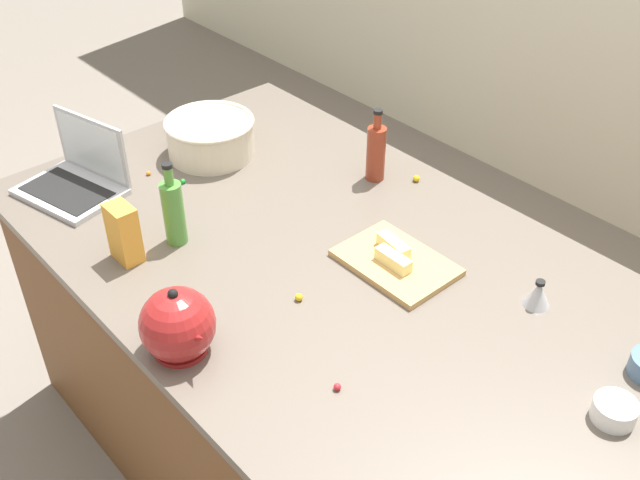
{
  "coord_description": "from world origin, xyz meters",
  "views": [
    {
      "loc": [
        1.22,
        -1.08,
        2.16
      ],
      "look_at": [
        0.0,
        0.0,
        0.95
      ],
      "focal_mm": 41.61,
      "sensor_mm": 36.0,
      "label": 1
    }
  ],
  "objects": [
    {
      "name": "ground_plane",
      "position": [
        0.0,
        0.0,
        0.0
      ],
      "size": [
        12.0,
        12.0,
        0.0
      ],
      "primitive_type": "plane",
      "color": "slate"
    },
    {
      "name": "island_counter",
      "position": [
        0.0,
        0.0,
        0.45
      ],
      "size": [
        1.95,
        1.17,
        0.9
      ],
      "color": "brown",
      "rests_on": "ground"
    },
    {
      "name": "laptop",
      "position": [
        -0.75,
        -0.34,
        0.95
      ],
      "size": [
        0.35,
        0.3,
        0.22
      ],
      "color": "#B7B7BC",
      "rests_on": "island_counter"
    },
    {
      "name": "mixing_bowl_large",
      "position": [
        -0.66,
        0.09,
        0.97
      ],
      "size": [
        0.3,
        0.3,
        0.13
      ],
      "color": "beige",
      "rests_on": "island_counter"
    },
    {
      "name": "bottle_soy",
      "position": [
        -0.18,
        0.4,
        1.0
      ],
      "size": [
        0.06,
        0.06,
        0.24
      ],
      "color": "maroon",
      "rests_on": "island_counter"
    },
    {
      "name": "bottle_olive",
      "position": [
        -0.32,
        -0.26,
        1.0
      ],
      "size": [
        0.06,
        0.06,
        0.25
      ],
      "color": "#4C8C38",
      "rests_on": "island_counter"
    },
    {
      "name": "kettle",
      "position": [
        0.06,
        -0.49,
        0.98
      ],
      "size": [
        0.21,
        0.18,
        0.2
      ],
      "color": "maroon",
      "rests_on": "island_counter"
    },
    {
      "name": "cutting_board",
      "position": [
        0.17,
        0.12,
        0.91
      ],
      "size": [
        0.31,
        0.22,
        0.02
      ],
      "primitive_type": "cube",
      "color": "tan",
      "rests_on": "island_counter"
    },
    {
      "name": "butter_stick_left",
      "position": [
        0.18,
        0.1,
        0.94
      ],
      "size": [
        0.11,
        0.04,
        0.04
      ],
      "primitive_type": "cube",
      "rotation": [
        0.0,
        0.0,
        -0.02
      ],
      "color": "#F4E58C",
      "rests_on": "cutting_board"
    },
    {
      "name": "butter_stick_right",
      "position": [
        0.14,
        0.15,
        0.94
      ],
      "size": [
        0.11,
        0.05,
        0.04
      ],
      "primitive_type": "cube",
      "rotation": [
        0.0,
        0.0,
        -0.14
      ],
      "color": "#F4E58C",
      "rests_on": "cutting_board"
    },
    {
      "name": "ramekin_medium",
      "position": [
        0.85,
        0.09,
        0.92
      ],
      "size": [
        0.1,
        0.1,
        0.05
      ],
      "primitive_type": "cylinder",
      "color": "white",
      "rests_on": "island_counter"
    },
    {
      "name": "ramekin_wide",
      "position": [
        -0.88,
        0.13,
        0.92
      ],
      "size": [
        0.08,
        0.08,
        0.04
      ],
      "primitive_type": "cylinder",
      "color": "slate",
      "rests_on": "island_counter"
    },
    {
      "name": "kitchen_timer",
      "position": [
        0.52,
        0.28,
        0.94
      ],
      "size": [
        0.07,
        0.07,
        0.08
      ],
      "color": "#B2B2B7",
      "rests_on": "island_counter"
    },
    {
      "name": "candy_bag",
      "position": [
        -0.34,
        -0.41,
        0.99
      ],
      "size": [
        0.09,
        0.06,
        0.17
      ],
      "primitive_type": "cube",
      "color": "gold",
      "rests_on": "island_counter"
    },
    {
      "name": "candy_0",
      "position": [
        0.4,
        -0.3,
        0.91
      ],
      "size": [
        0.02,
        0.02,
        0.02
      ],
      "primitive_type": "sphere",
      "color": "red",
      "rests_on": "island_counter"
    },
    {
      "name": "candy_1",
      "position": [
        -0.09,
        0.49,
        0.91
      ],
      "size": [
        0.02,
        0.02,
        0.02
      ],
      "primitive_type": "sphere",
      "color": "green",
      "rests_on": "island_counter"
    },
    {
      "name": "candy_2",
      "position": [
        -0.68,
        -0.14,
        0.91
      ],
      "size": [
        0.01,
        0.01,
        0.01
      ],
      "primitive_type": "sphere",
      "color": "orange",
      "rests_on": "island_counter"
    },
    {
      "name": "candy_3",
      "position": [
        0.11,
        -0.17,
        0.91
      ],
      "size": [
        0.02,
        0.02,
        0.02
      ],
      "primitive_type": "sphere",
      "color": "yellow",
      "rests_on": "island_counter"
    },
    {
      "name": "candy_4",
      "position": [
        -0.08,
        0.48,
        0.91
      ],
      "size": [
        0.02,
        0.02,
        0.02
      ],
      "primitive_type": "sphere",
      "color": "yellow",
      "rests_on": "island_counter"
    },
    {
      "name": "candy_5",
      "position": [
        -0.56,
        -0.08,
        0.91
      ],
      "size": [
        0.02,
        0.02,
        0.02
      ],
      "primitive_type": "sphere",
      "color": "green",
      "rests_on": "island_counter"
    }
  ]
}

